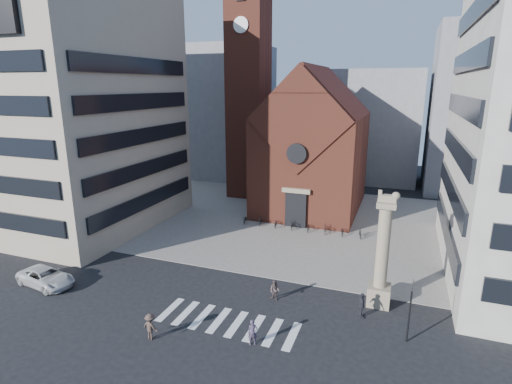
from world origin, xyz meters
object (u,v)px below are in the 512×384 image
Objects in this scene: white_car at (46,277)px; pedestrian_2 at (362,305)px; lion_column at (382,261)px; pedestrian_1 at (275,290)px; scooter_0 at (245,219)px; pedestrian_0 at (253,333)px; traffic_light at (410,309)px.

pedestrian_2 is (24.29, 4.13, 0.22)m from white_car.
lion_column reaches higher than pedestrian_1.
scooter_0 is (-15.82, 13.06, -2.98)m from lion_column.
pedestrian_0 is 1.02× the size of scooter_0.
traffic_light is 3.75m from pedestrian_2.
white_car is (-27.29, -2.34, -1.59)m from traffic_light.
traffic_light is at bearing -77.02° from white_car.
traffic_light reaches higher than pedestrian_0.
traffic_light reaches higher than pedestrian_1.
lion_column is 4.62m from traffic_light.
pedestrian_2 is 1.12× the size of scooter_0.
pedestrian_1 is (-0.36, 5.56, -0.04)m from pedestrian_0.
pedestrian_2 is (-1.01, -2.21, -2.54)m from lion_column.
white_car is at bearing -150.07° from pedestrian_1.
white_car is 3.14× the size of pedestrian_1.
pedestrian_2 is at bearing -114.55° from lion_column.
traffic_light is at bearing -135.45° from pedestrian_2.
lion_column is at bearing 116.46° from traffic_light.
pedestrian_0 is at bearing -132.47° from lion_column.
lion_column is 1.73× the size of white_car.
lion_column reaches higher than pedestrian_0.
pedestrian_0 is at bearing -69.74° from pedestrian_1.
lion_column is 3.52m from pedestrian_2.
pedestrian_1 is (17.95, 4.25, 0.10)m from white_car.
pedestrian_2 reaches higher than pedestrian_0.
lion_column is 5.30× the size of scooter_0.
traffic_light is 2.35× the size of pedestrian_2.
lion_column is 4.74× the size of pedestrian_2.
traffic_light is at bearing -5.07° from pedestrian_0.
lion_column is at bearing -67.86° from white_car.
traffic_light is at bearing -63.54° from lion_column.
traffic_light is 9.81m from pedestrian_0.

